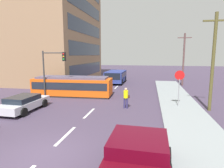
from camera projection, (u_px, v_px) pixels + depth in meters
The scene contains 17 objects.
ground_plane at pixel (103, 100), 17.83m from camera, with size 120.00×120.00×0.00m, color #42364B.
sidewalk_curb_right at pixel (187, 118), 12.63m from camera, with size 3.20×36.00×0.14m, color gray.
lane_stripe_1 at pixel (66, 136), 10.07m from camera, with size 0.16×2.40×0.01m, color silver.
lane_stripe_2 at pixel (89, 113), 13.95m from camera, with size 0.16×2.40×0.01m, color silver.
lane_stripe_3 at pixel (116, 87), 25.08m from camera, with size 0.16×2.40×0.01m, color silver.
lane_stripe_4 at pixel (123, 81), 30.90m from camera, with size 0.16×2.40×0.01m, color silver.
corner_building at pixel (41, 12), 30.94m from camera, with size 15.69×17.10×22.40m.
streetcar_tram at pixel (73, 86), 19.80m from camera, with size 8.17×2.92×2.02m.
city_bus at pixel (116, 76), 28.49m from camera, with size 2.61×5.24×1.84m.
pedestrian_crossing at pixel (126, 97), 15.10m from camera, with size 0.49×0.36×1.67m.
pickup_truck_parked at pixel (137, 166), 5.95m from camera, with size 2.38×5.05×1.55m.
parked_sedan_mid at pixel (24, 103), 14.45m from camera, with size 2.07×4.29×1.19m.
parked_sedan_far at pixel (76, 84), 23.95m from camera, with size 1.98×4.07×1.19m.
stop_sign at pixel (179, 81), 15.17m from camera, with size 0.76×0.07×2.88m.
traffic_light_mast at pixel (53, 65), 18.29m from camera, with size 2.40×0.33×4.63m.
utility_pole_near at pixel (213, 61), 14.06m from camera, with size 1.80×0.24×7.29m.
utility_pole_mid at pixel (184, 59), 25.99m from camera, with size 1.80×0.24×7.13m.
Camera 1 is at (4.27, -6.87, 4.26)m, focal length 30.43 mm.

